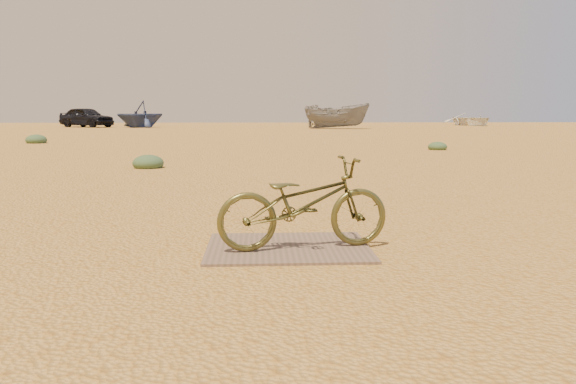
{
  "coord_description": "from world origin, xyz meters",
  "views": [
    {
      "loc": [
        0.29,
        -4.84,
        1.17
      ],
      "look_at": [
        0.54,
        -0.12,
        0.5
      ],
      "focal_mm": 35.0,
      "sensor_mm": 36.0,
      "label": 1
    }
  ],
  "objects_px": {
    "boat_far_left": "(140,114)",
    "boat_far_right": "(472,119)",
    "plywood_board": "(288,247)",
    "boat_mid_right": "(337,116)",
    "car": "(86,117)",
    "bicycle": "(304,203)"
  },
  "relations": [
    {
      "from": "boat_mid_right",
      "to": "boat_far_right",
      "type": "xyz_separation_m",
      "value": [
        13.45,
        9.27,
        -0.35
      ]
    },
    {
      "from": "plywood_board",
      "to": "boat_far_left",
      "type": "bearing_deg",
      "value": 103.31
    },
    {
      "from": "plywood_board",
      "to": "boat_mid_right",
      "type": "xyz_separation_m",
      "value": [
        5.35,
        35.51,
        0.9
      ]
    },
    {
      "from": "boat_far_left",
      "to": "boat_mid_right",
      "type": "height_order",
      "value": "boat_far_left"
    },
    {
      "from": "car",
      "to": "boat_mid_right",
      "type": "xyz_separation_m",
      "value": [
        19.19,
        -5.25,
        0.12
      ]
    },
    {
      "from": "boat_far_left",
      "to": "boat_mid_right",
      "type": "distance_m",
      "value": 15.19
    },
    {
      "from": "boat_far_left",
      "to": "boat_far_right",
      "type": "bearing_deg",
      "value": 57.19
    },
    {
      "from": "plywood_board",
      "to": "boat_far_right",
      "type": "height_order",
      "value": "boat_far_right"
    },
    {
      "from": "bicycle",
      "to": "car",
      "type": "height_order",
      "value": "car"
    },
    {
      "from": "plywood_board",
      "to": "car",
      "type": "bearing_deg",
      "value": 108.75
    },
    {
      "from": "boat_far_left",
      "to": "plywood_board",
      "type": "bearing_deg",
      "value": -30.34
    },
    {
      "from": "car",
      "to": "boat_mid_right",
      "type": "relative_size",
      "value": 0.99
    },
    {
      "from": "plywood_board",
      "to": "boat_mid_right",
      "type": "bearing_deg",
      "value": 81.43
    },
    {
      "from": "boat_far_right",
      "to": "plywood_board",
      "type": "bearing_deg",
      "value": -116.21
    },
    {
      "from": "bicycle",
      "to": "boat_far_left",
      "type": "bearing_deg",
      "value": 2.91
    },
    {
      "from": "boat_far_right",
      "to": "bicycle",
      "type": "bearing_deg",
      "value": -116.03
    },
    {
      "from": "plywood_board",
      "to": "boat_mid_right",
      "type": "height_order",
      "value": "boat_mid_right"
    },
    {
      "from": "plywood_board",
      "to": "car",
      "type": "distance_m",
      "value": 43.05
    },
    {
      "from": "plywood_board",
      "to": "car",
      "type": "relative_size",
      "value": 0.3
    },
    {
      "from": "plywood_board",
      "to": "boat_far_right",
      "type": "xyz_separation_m",
      "value": [
        18.8,
        44.79,
        0.55
      ]
    },
    {
      "from": "car",
      "to": "boat_far_right",
      "type": "xyz_separation_m",
      "value": [
        32.64,
        4.03,
        -0.23
      ]
    },
    {
      "from": "plywood_board",
      "to": "bicycle",
      "type": "distance_m",
      "value": 0.43
    }
  ]
}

